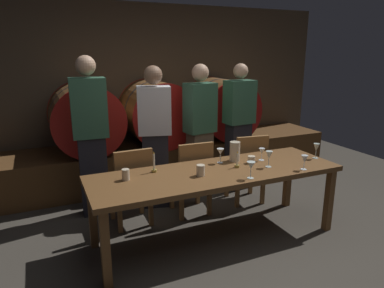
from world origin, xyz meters
TOP-DOWN VIEW (x-y plane):
  - ground_plane at (0.00, 0.00)m, footprint 7.83×7.83m
  - back_wall at (0.00, 2.75)m, footprint 6.02×0.24m
  - barrel_shelf at (0.00, 2.20)m, footprint 5.42×0.90m
  - wine_barrel_left at (-0.99, 2.20)m, footprint 0.91×0.92m
  - wine_barrel_center at (-0.02, 2.20)m, footprint 0.91×0.92m
  - wine_barrel_right at (1.03, 2.20)m, footprint 0.91×0.92m
  - dining_table at (-0.02, 0.32)m, footprint 2.48×0.79m
  - chair_left at (-0.72, 0.92)m, footprint 0.41×0.41m
  - chair_center at (-0.02, 0.90)m, footprint 0.41×0.41m
  - chair_right at (0.73, 0.92)m, footprint 0.45×0.45m
  - guest_far_left at (-1.04, 1.39)m, footprint 0.39×0.26m
  - guest_center_left at (-0.33, 1.31)m, footprint 0.43×0.33m
  - guest_center_right at (0.33, 1.45)m, footprint 0.41×0.30m
  - guest_far_right at (0.88, 1.39)m, footprint 0.39×0.26m
  - candle_left at (-0.59, 0.53)m, footprint 0.05×0.05m
  - candle_right at (0.21, 0.32)m, footprint 0.05×0.05m
  - pitcher at (0.30, 0.52)m, footprint 0.11×0.11m
  - wine_glass_far_left at (0.13, 0.52)m, footprint 0.08×0.08m
  - wine_glass_left at (0.16, 0.01)m, footprint 0.08×0.08m
  - wine_glass_center_left at (0.50, 0.21)m, footprint 0.07×0.07m
  - wine_glass_center_right at (0.57, 0.42)m, footprint 0.06×0.06m
  - wine_glass_right at (0.77, -0.00)m, footprint 0.07×0.07m
  - wine_glass_far_right at (1.15, 0.24)m, footprint 0.07×0.07m
  - cup_left at (-0.89, 0.43)m, footprint 0.07×0.07m
  - cup_center at (-0.23, 0.26)m, footprint 0.08×0.08m
  - cup_right at (0.42, 0.38)m, footprint 0.08×0.08m

SIDE VIEW (x-z plane):
  - ground_plane at x=0.00m, z-range 0.00..0.00m
  - barrel_shelf at x=0.00m, z-range 0.00..0.54m
  - chair_left at x=-0.72m, z-range 0.05..0.93m
  - chair_center at x=-0.02m, z-range 0.05..0.93m
  - chair_right at x=0.73m, z-range 0.05..0.93m
  - dining_table at x=-0.02m, z-range 0.29..1.01m
  - cup_right at x=0.42m, z-range 0.72..0.80m
  - candle_right at x=0.21m, z-range 0.68..0.85m
  - cup_left at x=-0.89m, z-range 0.72..0.82m
  - cup_center at x=-0.23m, z-range 0.72..0.83m
  - candle_left at x=-0.59m, z-range 0.68..0.88m
  - wine_glass_center_right at x=0.57m, z-range 0.75..0.88m
  - wine_glass_right at x=0.77m, z-range 0.75..0.90m
  - pitcher at x=0.30m, z-range 0.72..0.93m
  - wine_glass_far_left at x=0.13m, z-range 0.76..0.91m
  - wine_glass_far_right at x=1.15m, z-range 0.75..0.92m
  - wine_glass_center_left at x=0.50m, z-range 0.76..0.92m
  - wine_glass_left at x=0.16m, z-range 0.76..0.92m
  - guest_far_right at x=0.88m, z-range 0.02..1.71m
  - guest_center_left at x=-0.33m, z-range 0.02..1.72m
  - guest_center_right at x=0.33m, z-range 0.02..1.72m
  - guest_far_left at x=-1.04m, z-range 0.03..1.84m
  - wine_barrel_left at x=-0.99m, z-range 0.54..1.45m
  - wine_barrel_center at x=-0.02m, z-range 0.54..1.45m
  - wine_barrel_right at x=1.03m, z-range 0.54..1.45m
  - back_wall at x=0.00m, z-range 0.00..2.52m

